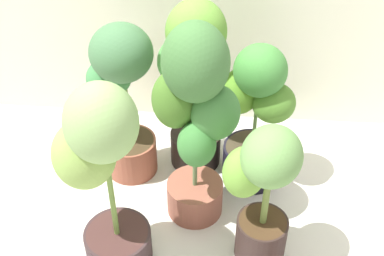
{
  "coord_description": "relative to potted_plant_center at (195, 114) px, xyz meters",
  "views": [
    {
      "loc": [
        0.13,
        -1.44,
        1.8
      ],
      "look_at": [
        -0.0,
        0.19,
        0.44
      ],
      "focal_mm": 47.92,
      "sensor_mm": 36.0,
      "label": 1
    }
  ],
  "objects": [
    {
      "name": "ground_plane",
      "position": [
        -0.02,
        -0.14,
        -0.56
      ],
      "size": [
        8.0,
        8.0,
        0.0
      ],
      "primitive_type": "plane",
      "color": "silver",
      "rests_on": "ground"
    },
    {
      "name": "potted_plant_center",
      "position": [
        0.0,
        0.0,
        0.0
      ],
      "size": [
        0.39,
        0.34,
        0.95
      ],
      "color": "brown",
      "rests_on": "ground"
    },
    {
      "name": "potted_plant_back_right",
      "position": [
        0.25,
        0.25,
        -0.18
      ],
      "size": [
        0.37,
        0.29,
        0.73
      ],
      "color": "black",
      "rests_on": "ground"
    },
    {
      "name": "potted_plant_front_right",
      "position": [
        0.27,
        -0.22,
        -0.18
      ],
      "size": [
        0.35,
        0.31,
        0.67
      ],
      "color": "#2E201C",
      "rests_on": "ground"
    },
    {
      "name": "potted_plant_back_center",
      "position": [
        -0.04,
        0.34,
        -0.04
      ],
      "size": [
        0.38,
        0.36,
        0.88
      ],
      "color": "black",
      "rests_on": "ground"
    },
    {
      "name": "potted_plant_front_left",
      "position": [
        -0.32,
        -0.28,
        -0.06
      ],
      "size": [
        0.4,
        0.33,
        0.87
      ],
      "color": "#342425",
      "rests_on": "ground"
    },
    {
      "name": "potted_plant_back_left",
      "position": [
        -0.34,
        0.25,
        -0.1
      ],
      "size": [
        0.35,
        0.29,
        0.8
      ],
      "color": "brown",
      "rests_on": "ground"
    }
  ]
}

